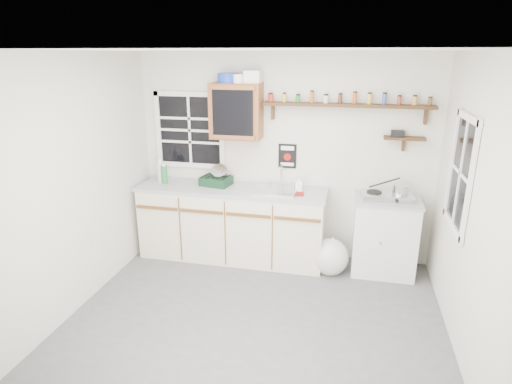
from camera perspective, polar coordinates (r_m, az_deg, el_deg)
room at (r=3.77m, az=-0.22°, el=-1.00°), size 3.64×3.24×2.54m
main_cabinet at (r=5.36m, az=-3.21°, el=-4.10°), size 2.31×0.63×0.92m
right_cabinet at (r=5.22m, az=16.72°, el=-5.55°), size 0.73×0.57×0.91m
sink at (r=5.09m, az=2.54°, el=0.32°), size 0.52×0.44×0.29m
upper_cabinet at (r=5.14m, az=-2.65°, el=10.71°), size 0.60×0.32×0.65m
upper_cabinet_clutter at (r=5.10m, az=-2.52°, el=14.99°), size 0.50×0.24×0.14m
spice_shelf at (r=5.01m, az=11.99°, el=11.35°), size 1.91×0.18×0.35m
secondary_shelf at (r=5.11m, az=18.92°, el=6.89°), size 0.45×0.16×0.24m
warning_sign at (r=5.25m, az=4.20°, el=4.80°), size 0.22×0.02×0.30m
window_back at (r=5.51m, az=-8.81°, el=8.13°), size 0.93×0.03×0.98m
window_right at (r=4.27m, az=25.69°, el=2.27°), size 0.03×0.78×1.08m
water_bottles at (r=5.50m, az=-12.40°, el=2.56°), size 0.14×0.11×0.31m
dish_rack at (r=5.30m, az=-5.22°, el=1.82°), size 0.40×0.32×0.27m
soap_bottle at (r=5.08m, az=5.77°, el=1.13°), size 0.08×0.08×0.18m
rag at (r=4.95m, az=5.60°, el=-0.28°), size 0.15×0.13×0.02m
hotplate at (r=5.03m, az=17.03°, el=-0.50°), size 0.59×0.37×0.08m
saucepan at (r=5.02m, az=18.63°, el=0.36°), size 0.42×0.23×0.18m
trash_bag at (r=5.14m, az=9.86°, el=-8.49°), size 0.42×0.38×0.48m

